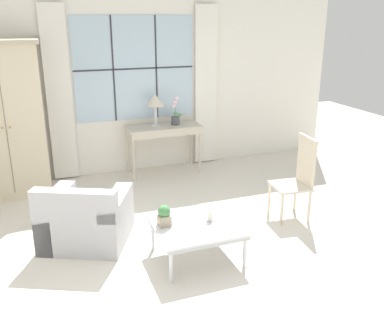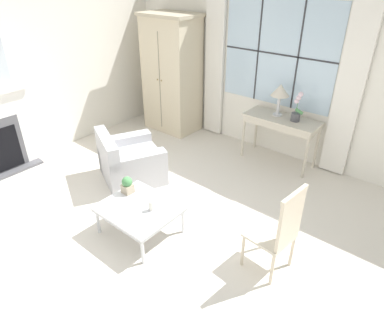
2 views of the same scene
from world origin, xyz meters
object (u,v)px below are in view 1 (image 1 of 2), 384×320
console_table (164,131)px  table_lamp (155,101)px  side_chair_wooden (299,174)px  potted_plant_small (164,215)px  potted_orchid (175,114)px  armchair_upholstered (86,220)px  pillar_candle (210,216)px  coffee_table (197,229)px  armoire (7,120)px

console_table → table_lamp: table_lamp is taller
side_chair_wooden → potted_plant_small: side_chair_wooden is taller
potted_plant_small → console_table: bearing=73.5°
table_lamp → potted_orchid: 0.40m
armchair_upholstered → pillar_candle: size_ratio=8.32×
side_chair_wooden → coffee_table: side_chair_wooden is taller
armoire → pillar_candle: armoire is taller
console_table → armchair_upholstered: console_table is taller
potted_orchid → armchair_upholstered: potted_orchid is taller
armoire → table_lamp: bearing=3.1°
potted_orchid → pillar_candle: potted_orchid is taller
table_lamp → potted_plant_small: (-0.66, -2.67, -0.69)m
table_lamp → side_chair_wooden: size_ratio=0.48×
pillar_candle → armchair_upholstered: bearing=149.3°
potted_orchid → armchair_upholstered: 2.72m
armoire → potted_orchid: armoire is taller
armchair_upholstered → pillar_candle: bearing=-30.7°
table_lamp → potted_orchid: (0.33, -0.03, -0.23)m
table_lamp → side_chair_wooden: (1.25, -2.27, -0.62)m
potted_orchid → armchair_upholstered: size_ratio=0.40×
side_chair_wooden → potted_orchid: bearing=112.3°
armchair_upholstered → coffee_table: armchair_upholstered is taller
potted_plant_small → pillar_candle: (0.50, -0.07, -0.06)m
armoire → pillar_candle: 3.39m
armoire → coffee_table: size_ratio=2.45×
console_table → side_chair_wooden: bearing=-63.0°
potted_plant_small → pillar_candle: potted_plant_small is taller
armoire → potted_plant_small: size_ratio=9.57×
table_lamp → coffee_table: bearing=-96.9°
armchair_upholstered → side_chair_wooden: bearing=-5.8°
potted_orchid → pillar_candle: size_ratio=3.33×
table_lamp → potted_orchid: bearing=-5.0°
table_lamp → armoire: bearing=-176.9°
console_table → table_lamp: (-0.11, 0.05, 0.49)m
table_lamp → pillar_candle: 2.84m
coffee_table → pillar_candle: (0.17, 0.05, 0.10)m
console_table → pillar_candle: 2.71m
armoire → console_table: size_ratio=1.83×
potted_orchid → coffee_table: 2.90m
armoire → armchair_upholstered: 2.21m
armoire → console_table: 2.37m
console_table → coffee_table: 2.79m
side_chair_wooden → armchair_upholstered: bearing=174.2°
potted_orchid → coffee_table: size_ratio=0.53×
table_lamp → coffee_table: 2.93m
side_chair_wooden → coffee_table: 1.68m
side_chair_wooden → coffee_table: size_ratio=1.20×
coffee_table → pillar_candle: pillar_candle is taller
potted_plant_small → potted_orchid: bearing=69.4°
potted_orchid → coffee_table: potted_orchid is taller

